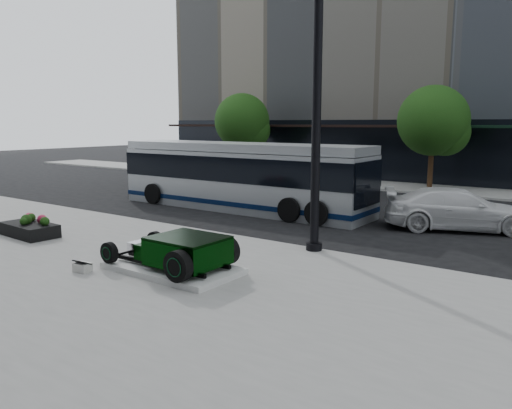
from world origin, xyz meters
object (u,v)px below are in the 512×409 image
Objects in this scene: hot_rod at (182,251)px; transit_bus at (240,176)px; flower_planter at (29,229)px; white_sedan at (458,209)px; lamppost at (317,112)px.

transit_bus is (-4.98, 8.87, 0.79)m from hot_rod.
hot_rod reaches higher than flower_planter.
lamppost is at bearing 133.54° from white_sedan.
transit_bus is at bearing 77.18° from flower_planter.
white_sedan is (11.02, 9.85, 0.37)m from flower_planter.
transit_bus is at bearing 142.80° from lamppost.
flower_planter is (-6.99, 0.07, -0.33)m from hot_rod.
transit_bus reaches higher than white_sedan.
transit_bus is (2.00, 8.79, 1.12)m from flower_planter.
lamppost is 10.05m from flower_planter.
hot_rod is at bearing -60.67° from transit_bus.
flower_planter is at bearing 108.19° from white_sedan.
hot_rod is 10.72m from white_sedan.
lamppost is at bearing 24.45° from flower_planter.
transit_bus is (-6.50, 4.93, -2.60)m from lamppost.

